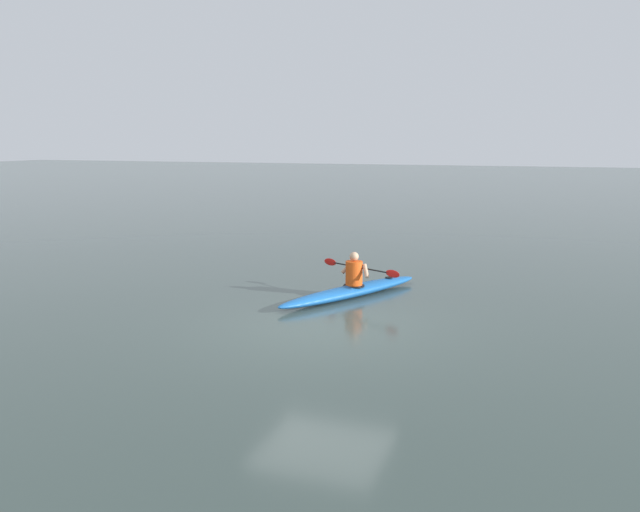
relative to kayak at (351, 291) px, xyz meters
name	(u,v)px	position (x,y,z in m)	size (l,w,h in m)	color
ground_plane	(324,328)	(-0.27, 2.63, -0.14)	(160.00, 160.00, 0.00)	#384742
kayak	(351,291)	(0.00, 0.00, 0.00)	(2.46, 4.20, 0.27)	#1959A5
kayaker	(355,271)	(-0.05, -0.09, 0.46)	(2.14, 1.09, 0.77)	#E04C14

